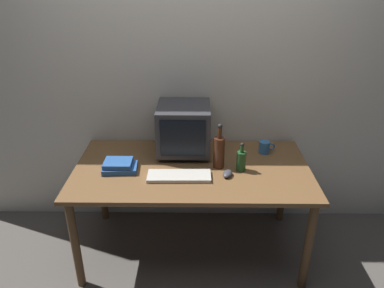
{
  "coord_description": "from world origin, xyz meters",
  "views": [
    {
      "loc": [
        0.02,
        -2.25,
        1.99
      ],
      "look_at": [
        0.0,
        0.0,
        0.9
      ],
      "focal_mm": 34.57,
      "sensor_mm": 36.0,
      "label": 1
    }
  ],
  "objects_px": {
    "crt_monitor": "(184,129)",
    "keyboard": "(179,176)",
    "bottle_tall": "(219,151)",
    "bottle_short": "(241,160)",
    "book_stack": "(119,166)",
    "mug": "(265,147)",
    "computer_mouse": "(227,174)"
  },
  "relations": [
    {
      "from": "bottle_short",
      "to": "book_stack",
      "type": "height_order",
      "value": "bottle_short"
    },
    {
      "from": "book_stack",
      "to": "mug",
      "type": "bearing_deg",
      "value": 14.96
    },
    {
      "from": "computer_mouse",
      "to": "mug",
      "type": "bearing_deg",
      "value": 66.79
    },
    {
      "from": "computer_mouse",
      "to": "book_stack",
      "type": "height_order",
      "value": "book_stack"
    },
    {
      "from": "crt_monitor",
      "to": "keyboard",
      "type": "xyz_separation_m",
      "value": [
        -0.02,
        -0.38,
        -0.18
      ]
    },
    {
      "from": "keyboard",
      "to": "computer_mouse",
      "type": "xyz_separation_m",
      "value": [
        0.32,
        0.03,
        0.01
      ]
    },
    {
      "from": "keyboard",
      "to": "bottle_tall",
      "type": "bearing_deg",
      "value": 28.32
    },
    {
      "from": "bottle_tall",
      "to": "bottle_short",
      "type": "bearing_deg",
      "value": -16.56
    },
    {
      "from": "crt_monitor",
      "to": "bottle_short",
      "type": "height_order",
      "value": "crt_monitor"
    },
    {
      "from": "bottle_short",
      "to": "book_stack",
      "type": "relative_size",
      "value": 0.87
    },
    {
      "from": "book_stack",
      "to": "mug",
      "type": "height_order",
      "value": "mug"
    },
    {
      "from": "book_stack",
      "to": "crt_monitor",
      "type": "bearing_deg",
      "value": 32.86
    },
    {
      "from": "keyboard",
      "to": "book_stack",
      "type": "xyz_separation_m",
      "value": [
        -0.41,
        0.1,
        0.02
      ]
    },
    {
      "from": "keyboard",
      "to": "computer_mouse",
      "type": "distance_m",
      "value": 0.32
    },
    {
      "from": "bottle_short",
      "to": "book_stack",
      "type": "bearing_deg",
      "value": -179.29
    },
    {
      "from": "bottle_short",
      "to": "mug",
      "type": "bearing_deg",
      "value": 52.4
    },
    {
      "from": "bottle_tall",
      "to": "bottle_short",
      "type": "distance_m",
      "value": 0.16
    },
    {
      "from": "keyboard",
      "to": "bottle_short",
      "type": "bearing_deg",
      "value": 13.38
    },
    {
      "from": "computer_mouse",
      "to": "book_stack",
      "type": "relative_size",
      "value": 0.42
    },
    {
      "from": "keyboard",
      "to": "bottle_short",
      "type": "height_order",
      "value": "bottle_short"
    },
    {
      "from": "computer_mouse",
      "to": "bottle_short",
      "type": "distance_m",
      "value": 0.14
    },
    {
      "from": "computer_mouse",
      "to": "bottle_short",
      "type": "bearing_deg",
      "value": 57.45
    },
    {
      "from": "computer_mouse",
      "to": "bottle_tall",
      "type": "height_order",
      "value": "bottle_tall"
    },
    {
      "from": "keyboard",
      "to": "crt_monitor",
      "type": "bearing_deg",
      "value": 86.02
    },
    {
      "from": "bottle_tall",
      "to": "mug",
      "type": "height_order",
      "value": "bottle_tall"
    },
    {
      "from": "keyboard",
      "to": "mug",
      "type": "distance_m",
      "value": 0.73
    },
    {
      "from": "bottle_short",
      "to": "bottle_tall",
      "type": "bearing_deg",
      "value": 163.44
    },
    {
      "from": "bottle_tall",
      "to": "bottle_short",
      "type": "height_order",
      "value": "bottle_tall"
    },
    {
      "from": "crt_monitor",
      "to": "computer_mouse",
      "type": "height_order",
      "value": "crt_monitor"
    },
    {
      "from": "keyboard",
      "to": "book_stack",
      "type": "distance_m",
      "value": 0.43
    },
    {
      "from": "computer_mouse",
      "to": "book_stack",
      "type": "bearing_deg",
      "value": -167.59
    },
    {
      "from": "bottle_short",
      "to": "mug",
      "type": "xyz_separation_m",
      "value": [
        0.21,
        0.27,
        -0.03
      ]
    }
  ]
}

